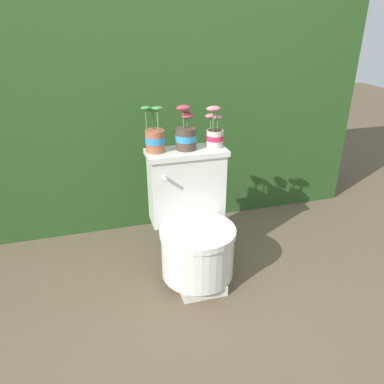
{
  "coord_description": "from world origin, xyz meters",
  "views": [
    {
      "loc": [
        -0.44,
        -1.76,
        1.42
      ],
      "look_at": [
        0.08,
        0.07,
        0.53
      ],
      "focal_mm": 35.0,
      "sensor_mm": 36.0,
      "label": 1
    }
  ],
  "objects_px": {
    "potted_plant_midleft": "(186,135)",
    "potted_plant_middle": "(215,133)",
    "toilet": "(193,227)",
    "potted_plant_left": "(155,137)"
  },
  "relations": [
    {
      "from": "toilet",
      "to": "potted_plant_midleft",
      "type": "height_order",
      "value": "potted_plant_midleft"
    },
    {
      "from": "potted_plant_left",
      "to": "potted_plant_midleft",
      "type": "xyz_separation_m",
      "value": [
        0.17,
        -0.01,
        -0.0
      ]
    },
    {
      "from": "potted_plant_midleft",
      "to": "potted_plant_middle",
      "type": "relative_size",
      "value": 1.04
    },
    {
      "from": "potted_plant_midleft",
      "to": "toilet",
      "type": "bearing_deg",
      "value": -90.89
    },
    {
      "from": "potted_plant_left",
      "to": "potted_plant_midleft",
      "type": "height_order",
      "value": "potted_plant_left"
    },
    {
      "from": "potted_plant_left",
      "to": "potted_plant_midleft",
      "type": "distance_m",
      "value": 0.17
    },
    {
      "from": "toilet",
      "to": "potted_plant_midleft",
      "type": "bearing_deg",
      "value": 89.11
    },
    {
      "from": "toilet",
      "to": "potted_plant_left",
      "type": "relative_size",
      "value": 2.89
    },
    {
      "from": "toilet",
      "to": "potted_plant_middle",
      "type": "bearing_deg",
      "value": 42.36
    },
    {
      "from": "potted_plant_left",
      "to": "potted_plant_middle",
      "type": "relative_size",
      "value": 1.07
    }
  ]
}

